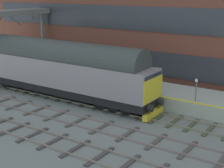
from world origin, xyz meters
TOP-DOWN VIEW (x-y plane):
  - ground_plane at (0.00, 0.00)m, footprint 140.00×140.00m
  - track_main at (0.00, -0.00)m, footprint 2.50×60.00m
  - track_adjacent_west at (-3.50, 0.00)m, footprint 2.50×60.00m
  - track_adjacent_far_west at (-6.82, 0.00)m, footprint 2.50×60.00m
  - station_platform at (3.60, 0.00)m, footprint 4.00×44.00m
  - diesel_locomotive at (0.00, 5.40)m, footprint 2.74×18.69m
  - platform_number_sign at (2.02, -6.02)m, footprint 0.10×0.44m
  - waiting_passenger at (2.60, 3.07)m, footprint 0.38×0.51m

SIDE VIEW (x-z plane):
  - ground_plane at x=0.00m, z-range 0.00..0.00m
  - track_main at x=0.00m, z-range -0.02..0.13m
  - track_adjacent_far_west at x=-6.82m, z-range -0.02..0.13m
  - track_adjacent_west at x=-3.50m, z-range -0.02..0.13m
  - station_platform at x=3.60m, z-range 0.00..1.01m
  - waiting_passenger at x=2.60m, z-range 1.17..2.81m
  - platform_number_sign at x=2.02m, z-range 1.30..3.00m
  - diesel_locomotive at x=0.00m, z-range 0.14..4.82m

